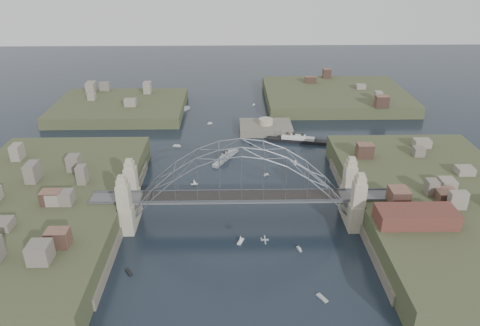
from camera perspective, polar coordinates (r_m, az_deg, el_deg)
name	(u,v)px	position (r m, az deg, el deg)	size (l,w,h in m)	color
ground	(241,221)	(132.55, 0.16, -7.30)	(500.00, 500.00, 0.00)	black
bridge	(241,184)	(126.24, 0.17, -2.61)	(84.00, 13.80, 24.60)	#4F4F52
shore_west	(40,218)	(142.38, -23.72, -6.28)	(50.50, 90.00, 12.00)	#373E24
shore_east	(439,213)	(144.48, 23.66, -5.78)	(50.50, 90.00, 12.00)	#373E24
headland_nw	(121,111)	(224.37, -14.69, 6.27)	(60.00, 45.00, 9.00)	#373E24
headland_ne	(335,100)	(238.20, 11.76, 7.77)	(70.00, 55.00, 9.50)	#373E24
fort_island	(266,132)	(195.61, 3.21, 3.94)	(22.00, 16.00, 9.40)	#585347
wharf_shed	(416,216)	(124.41, 21.16, -6.25)	(20.00, 8.00, 4.00)	#592D26
finger_pier	(410,283)	(117.32, 20.52, -13.84)	(4.00, 22.00, 1.40)	#4F4F52
naval_cruiser_near	(226,157)	(169.04, -1.81, 0.73)	(9.64, 15.70, 4.97)	#959C9D
naval_cruiser_far	(177,111)	(217.98, -7.82, 6.41)	(10.80, 14.57, 5.42)	#959C9D
ocean_liner	(298,140)	(184.79, 7.24, 2.84)	(24.09, 8.11, 5.87)	black
aeroplane	(264,240)	(111.04, 3.04, -9.56)	(1.90, 3.62, 0.53)	#AAACB2
small_boat_a	(194,182)	(151.87, -5.74, -2.42)	(2.34, 1.29, 2.38)	silver
small_boat_b	(266,175)	(157.54, 3.28, -1.47)	(2.00, 1.43, 1.43)	silver
small_boat_c	(241,240)	(123.81, 0.07, -9.55)	(1.99, 3.11, 2.38)	silver
small_boat_d	(295,162)	(166.43, 6.95, 0.15)	(1.25, 2.50, 2.38)	silver
small_boat_e	(177,146)	(181.56, -7.89, 2.15)	(3.12, 1.41, 1.43)	silver
small_boat_f	(251,145)	(181.30, 1.40, 2.32)	(1.49, 1.16, 0.45)	silver
small_boat_g	(322,298)	(108.88, 10.23, -16.28)	(2.44, 3.17, 0.45)	silver
small_boat_h	(210,123)	(203.22, -3.80, 4.97)	(2.23, 1.72, 1.43)	silver
small_boat_i	(350,201)	(145.87, 13.52, -4.68)	(2.25, 0.84, 0.45)	silver
small_boat_j	(129,272)	(117.27, -13.72, -13.12)	(2.25, 2.82, 0.45)	silver
small_boat_k	(254,105)	(227.03, 1.73, 7.29)	(1.59, 2.01, 1.43)	silver
small_boat_l	(131,175)	(161.72, -13.41, -1.49)	(2.94, 2.12, 0.45)	silver
small_boat_m	(299,249)	(122.26, 7.38, -10.59)	(1.36, 2.28, 1.43)	silver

